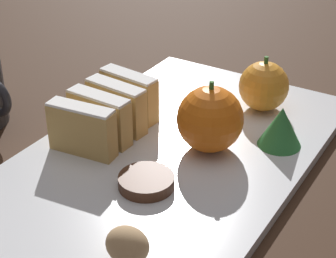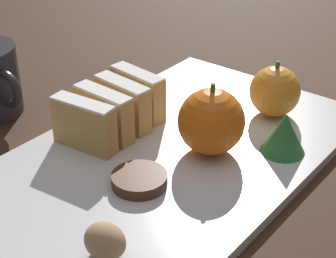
{
  "view_description": "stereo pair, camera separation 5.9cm",
  "coord_description": "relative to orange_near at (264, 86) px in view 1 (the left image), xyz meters",
  "views": [
    {
      "loc": [
        0.26,
        -0.43,
        0.34
      ],
      "look_at": [
        0.0,
        0.0,
        0.04
      ],
      "focal_mm": 60.0,
      "sensor_mm": 36.0,
      "label": 1
    },
    {
      "loc": [
        0.31,
        -0.4,
        0.34
      ],
      "look_at": [
        0.0,
        0.0,
        0.04
      ],
      "focal_mm": 60.0,
      "sensor_mm": 36.0,
      "label": 2
    }
  ],
  "objects": [
    {
      "name": "serving_platter",
      "position": [
        -0.04,
        -0.15,
        -0.04
      ],
      "size": [
        0.27,
        0.46,
        0.01
      ],
      "color": "silver",
      "rests_on": "ground_plane"
    },
    {
      "name": "stollen_slice_fourth",
      "position": [
        -0.13,
        -0.1,
        -0.0
      ],
      "size": [
        0.08,
        0.03,
        0.06
      ],
      "color": "tan",
      "rests_on": "serving_platter"
    },
    {
      "name": "chocolate_cookie",
      "position": [
        -0.03,
        -0.21,
        -0.02
      ],
      "size": [
        0.06,
        0.06,
        0.01
      ],
      "color": "#472819",
      "rests_on": "serving_platter"
    },
    {
      "name": "orange_near",
      "position": [
        0.0,
        0.0,
        0.0
      ],
      "size": [
        0.06,
        0.06,
        0.07
      ],
      "color": "orange",
      "rests_on": "serving_platter"
    },
    {
      "name": "ground_plane",
      "position": [
        -0.04,
        -0.15,
        -0.04
      ],
      "size": [
        6.0,
        6.0,
        0.0
      ],
      "primitive_type": "plane",
      "color": "#382316"
    },
    {
      "name": "stollen_slice_second",
      "position": [
        -0.12,
        -0.16,
        -0.0
      ],
      "size": [
        0.08,
        0.02,
        0.06
      ],
      "color": "tan",
      "rests_on": "serving_platter"
    },
    {
      "name": "walnut",
      "position": [
        0.01,
        -0.3,
        -0.01
      ],
      "size": [
        0.04,
        0.03,
        0.03
      ],
      "color": "tan",
      "rests_on": "serving_platter"
    },
    {
      "name": "stollen_slice_third",
      "position": [
        -0.12,
        -0.13,
        -0.0
      ],
      "size": [
        0.08,
        0.03,
        0.06
      ],
      "color": "tan",
      "rests_on": "serving_platter"
    },
    {
      "name": "evergreen_sprig",
      "position": [
        0.05,
        -0.07,
        -0.01
      ],
      "size": [
        0.05,
        0.05,
        0.05
      ],
      "color": "#2D7538",
      "rests_on": "serving_platter"
    },
    {
      "name": "orange_far",
      "position": [
        -0.01,
        -0.12,
        0.01
      ],
      "size": [
        0.07,
        0.07,
        0.08
      ],
      "color": "orange",
      "rests_on": "serving_platter"
    },
    {
      "name": "stollen_slice_front",
      "position": [
        -0.12,
        -0.19,
        -0.0
      ],
      "size": [
        0.08,
        0.03,
        0.06
      ],
      "color": "tan",
      "rests_on": "serving_platter"
    }
  ]
}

